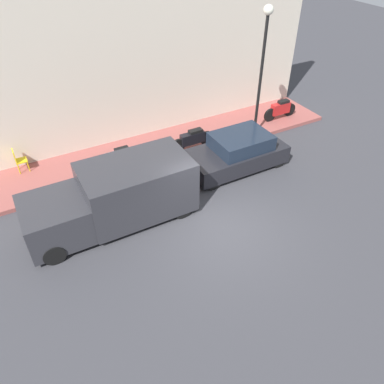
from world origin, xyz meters
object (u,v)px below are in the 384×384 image
at_px(parked_car, 237,152).
at_px(cafe_chair, 18,159).
at_px(streetlamp, 264,52).
at_px(delivery_van, 114,196).
at_px(motorcycle_black, 193,139).
at_px(motorcycle_red, 280,109).
at_px(scooter_silver, 120,158).

distance_m(parked_car, cafe_chair, 8.18).
distance_m(streetlamp, cafe_chair, 10.05).
xyz_separation_m(parked_car, delivery_van, (-0.71, 5.15, 0.33)).
distance_m(motorcycle_black, cafe_chair, 6.68).
xyz_separation_m(delivery_van, motorcycle_black, (2.48, -4.19, -0.37)).
bearing_deg(parked_car, delivery_van, 97.89).
height_order(parked_car, motorcycle_black, parked_car).
bearing_deg(motorcycle_red, parked_car, 119.09).
bearing_deg(motorcycle_red, delivery_van, 107.66).
bearing_deg(scooter_silver, motorcycle_red, -87.39).
distance_m(parked_car, scooter_silver, 4.45).
height_order(motorcycle_red, streetlamp, streetlamp).
bearing_deg(motorcycle_black, scooter_silver, 89.42).
xyz_separation_m(delivery_van, streetlamp, (2.23, -7.12, 2.72)).
height_order(motorcycle_black, cafe_chair, cafe_chair).
distance_m(motorcycle_black, motorcycle_red, 4.86).
distance_m(delivery_van, motorcycle_black, 4.88).
bearing_deg(cafe_chair, scooter_silver, -116.24).
bearing_deg(delivery_van, streetlamp, -72.63).
bearing_deg(streetlamp, cafe_chair, 78.35).
relative_size(motorcycle_red, streetlamp, 0.34).
relative_size(parked_car, delivery_van, 0.73).
xyz_separation_m(parked_car, motorcycle_black, (1.77, 0.96, -0.04)).
xyz_separation_m(motorcycle_red, streetlamp, (-0.65, 1.92, 3.08)).
bearing_deg(scooter_silver, parked_car, -113.83).
height_order(delivery_van, motorcycle_black, delivery_van).
height_order(scooter_silver, cafe_chair, cafe_chair).
xyz_separation_m(streetlamp, cafe_chair, (1.94, 9.39, -3.02)).
distance_m(motorcycle_red, cafe_chair, 11.38).
xyz_separation_m(parked_car, scooter_silver, (1.80, 4.07, -0.02)).
relative_size(motorcycle_red, cafe_chair, 1.90).
relative_size(scooter_silver, streetlamp, 0.35).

